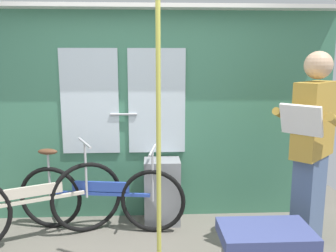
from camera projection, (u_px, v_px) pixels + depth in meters
train_door_wall at (142, 111)px, 3.86m from camera, size 4.07×0.28×2.25m
bicycle_near_door at (100, 197)px, 3.64m from camera, size 1.70×0.44×0.86m
bicycle_leaning_behind at (30, 205)px, 3.37m from camera, size 1.63×0.80×0.93m
passenger_reading_newspaper at (312, 148)px, 3.17m from camera, size 0.64×0.63×1.79m
trash_bin_by_wall at (162, 191)px, 3.81m from camera, size 0.37×0.28×0.69m
handrail_pole at (159, 143)px, 2.69m from camera, size 0.04×0.04×2.21m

